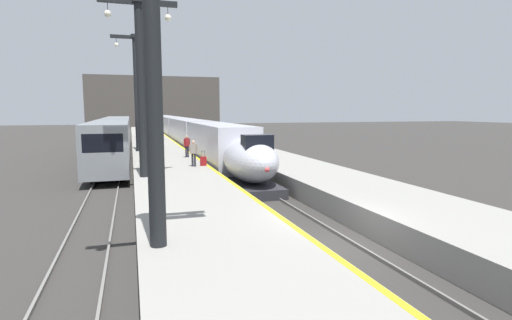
# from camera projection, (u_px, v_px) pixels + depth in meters

# --- Properties ---
(ground_plane) EXTENTS (260.00, 260.00, 0.00)m
(ground_plane) POSITION_uv_depth(u_px,v_px,m) (333.00, 246.00, 13.69)
(ground_plane) COLOR #33302D
(platform_left) EXTENTS (4.80, 110.00, 1.05)m
(platform_left) POSITION_uv_depth(u_px,v_px,m) (160.00, 156.00, 35.85)
(platform_left) COLOR gray
(platform_left) RESTS_ON ground
(platform_right) EXTENTS (4.80, 110.00, 1.05)m
(platform_right) POSITION_uv_depth(u_px,v_px,m) (247.00, 154.00, 38.26)
(platform_right) COLOR gray
(platform_right) RESTS_ON ground
(platform_left_safety_stripe) EXTENTS (0.20, 107.80, 0.01)m
(platform_left_safety_stripe) POSITION_uv_depth(u_px,v_px,m) (186.00, 150.00, 36.46)
(platform_left_safety_stripe) COLOR yellow
(platform_left_safety_stripe) RESTS_ON platform_left
(rail_main_left) EXTENTS (0.08, 110.00, 0.12)m
(rail_main_left) POSITION_uv_depth(u_px,v_px,m) (193.00, 157.00, 39.49)
(rail_main_left) COLOR slate
(rail_main_left) RESTS_ON ground
(rail_main_right) EXTENTS (0.08, 110.00, 0.12)m
(rail_main_right) POSITION_uv_depth(u_px,v_px,m) (208.00, 156.00, 39.94)
(rail_main_right) COLOR slate
(rail_main_right) RESTS_ON ground
(rail_secondary_left) EXTENTS (0.08, 110.00, 0.12)m
(rail_secondary_left) POSITION_uv_depth(u_px,v_px,m) (106.00, 160.00, 37.09)
(rail_secondary_left) COLOR slate
(rail_secondary_left) RESTS_ON ground
(rail_secondary_right) EXTENTS (0.08, 110.00, 0.12)m
(rail_secondary_right) POSITION_uv_depth(u_px,v_px,m) (123.00, 159.00, 37.53)
(rail_secondary_right) COLOR slate
(rail_secondary_right) RESTS_ON ground
(highspeed_train_main) EXTENTS (2.92, 74.85, 3.60)m
(highspeed_train_main) POSITION_uv_depth(u_px,v_px,m) (180.00, 130.00, 54.71)
(highspeed_train_main) COLOR silver
(highspeed_train_main) RESTS_ON ground
(regional_train_adjacent) EXTENTS (2.85, 36.60, 3.80)m
(regional_train_adjacent) POSITION_uv_depth(u_px,v_px,m) (115.00, 135.00, 40.39)
(regional_train_adjacent) COLOR gray
(regional_train_adjacent) RESTS_ON ground
(station_column_near) EXTENTS (4.00, 0.68, 9.34)m
(station_column_near) POSITION_uv_depth(u_px,v_px,m) (154.00, 25.00, 9.94)
(station_column_near) COLOR black
(station_column_near) RESTS_ON platform_left
(station_column_mid) EXTENTS (4.00, 0.68, 9.42)m
(station_column_mid) POSITION_uv_depth(u_px,v_px,m) (140.00, 71.00, 20.98)
(station_column_mid) COLOR black
(station_column_mid) RESTS_ON platform_left
(station_column_far) EXTENTS (4.00, 0.68, 10.09)m
(station_column_far) POSITION_uv_depth(u_px,v_px,m) (136.00, 83.00, 34.67)
(station_column_far) COLOR black
(station_column_far) RESTS_ON platform_left
(passenger_near_edge) EXTENTS (0.50, 0.38, 1.69)m
(passenger_near_edge) POSITION_uv_depth(u_px,v_px,m) (194.00, 151.00, 25.56)
(passenger_near_edge) COLOR #23232D
(passenger_near_edge) RESTS_ON platform_left
(passenger_mid_platform) EXTENTS (0.52, 0.37, 1.69)m
(passenger_mid_platform) POSITION_uv_depth(u_px,v_px,m) (187.00, 144.00, 30.60)
(passenger_mid_platform) COLOR #23232D
(passenger_mid_platform) RESTS_ON platform_left
(rolling_suitcase) EXTENTS (0.40, 0.22, 0.98)m
(rolling_suitcase) POSITION_uv_depth(u_px,v_px,m) (203.00, 161.00, 25.99)
(rolling_suitcase) COLOR maroon
(rolling_suitcase) RESTS_ON platform_left
(terminus_back_wall) EXTENTS (36.00, 2.00, 14.00)m
(terminus_back_wall) POSITION_uv_depth(u_px,v_px,m) (155.00, 102.00, 109.39)
(terminus_back_wall) COLOR #4C4742
(terminus_back_wall) RESTS_ON ground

